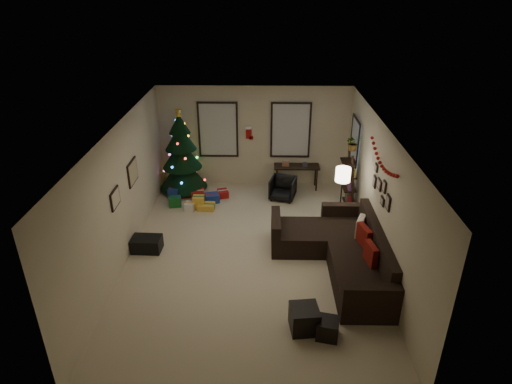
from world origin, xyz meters
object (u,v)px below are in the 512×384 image
at_px(christmas_tree, 182,157).
at_px(desk, 297,168).
at_px(sofa, 342,252).
at_px(bookshelf, 350,184).
at_px(desk_chair, 283,188).

xyz_separation_m(christmas_tree, desk, (3.00, 0.23, -0.38)).
bearing_deg(sofa, bookshelf, 77.12).
bearing_deg(christmas_tree, bookshelf, -15.41).
bearing_deg(sofa, christmas_tree, 138.12).
distance_m(desk, bookshelf, 1.81).
xyz_separation_m(desk_chair, bookshelf, (1.55, -0.73, 0.47)).
height_order(christmas_tree, desk, christmas_tree).
relative_size(christmas_tree, desk_chair, 3.95).
relative_size(sofa, bookshelf, 1.93).
xyz_separation_m(sofa, bookshelf, (0.49, 2.15, 0.46)).
distance_m(christmas_tree, desk, 3.04).
bearing_deg(desk, bookshelf, -49.77).
xyz_separation_m(sofa, desk, (-0.67, 3.52, 0.27)).
bearing_deg(bookshelf, desk_chair, 154.90).
bearing_deg(bookshelf, desk, 130.23).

